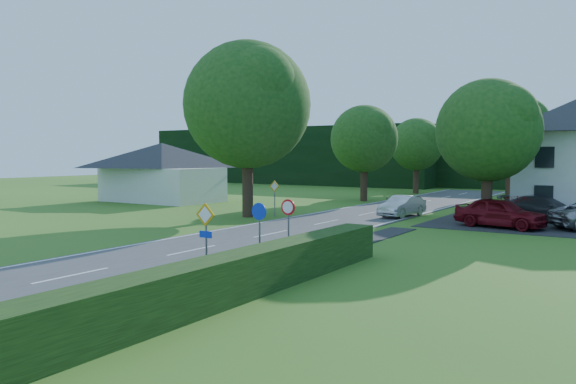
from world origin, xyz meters
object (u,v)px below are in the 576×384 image
Objects in this scene: parked_car_red at (500,213)px; parasol at (517,209)px; streetlight at (488,150)px; moving_car at (402,206)px; motorcycle at (388,202)px; parked_car_grey at (545,209)px.

parasol is (0.45, 2.37, 0.01)m from parked_car_red.
streetlight is 1.89× the size of moving_car.
parked_car_grey reaches higher than motorcycle.
parked_car_red is 2.41m from parasol.
motorcycle is (-8.20, 3.88, -3.91)m from streetlight.
parasol is at bearing -47.28° from motorcycle.
moving_car reaches higher than motorcycle.
streetlight is 6.55m from moving_car.
parked_car_red reaches higher than motorcycle.
parked_car_red is at bearing 169.35° from parked_car_grey.
parasol is at bearing 161.34° from parked_car_grey.
parked_car_grey is (11.27, -2.05, 0.26)m from motorcycle.
moving_car is 0.79× the size of parked_car_grey.
streetlight is 4.18× the size of parasol.
moving_car is at bearing 82.43° from parked_car_red.
streetlight reaches higher than parasol.
streetlight is 9.88m from motorcycle.
streetlight is 1.61× the size of parked_car_red.
parasol reaches higher than moving_car.
streetlight is at bearing -49.07° from motorcycle.
motorcycle is at bearing 154.67° from streetlight.
parked_car_grey is at bearing 22.14° from moving_car.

